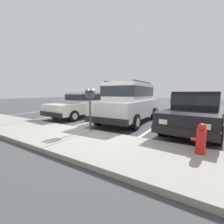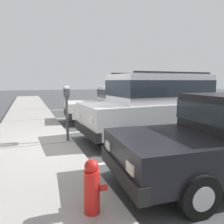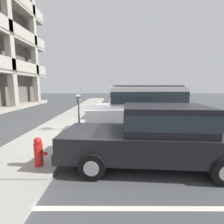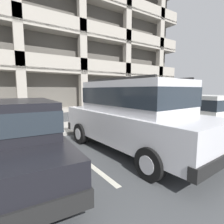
# 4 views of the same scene
# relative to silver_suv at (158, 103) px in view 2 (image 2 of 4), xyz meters

# --- Properties ---
(ground_plane) EXTENTS (80.00, 80.00, 0.10)m
(ground_plane) POSITION_rel_silver_suv_xyz_m (0.09, 2.43, -1.14)
(ground_plane) COLOR #444749
(sidewalk) EXTENTS (40.00, 2.20, 0.12)m
(sidewalk) POSITION_rel_silver_suv_xyz_m (0.09, 3.73, -1.03)
(sidewalk) COLOR #9E9B93
(sidewalk) RESTS_ON ground_plane
(parking_stall_lines) EXTENTS (12.63, 4.80, 0.01)m
(parking_stall_lines) POSITION_rel_silver_suv_xyz_m (1.65, 1.03, -1.08)
(parking_stall_lines) COLOR silver
(parking_stall_lines) RESTS_ON ground_plane
(silver_suv) EXTENTS (2.19, 4.87, 2.03)m
(silver_suv) POSITION_rel_silver_suv_xyz_m (0.00, 0.00, 0.00)
(silver_suv) COLOR silver
(silver_suv) RESTS_ON ground_plane
(dark_hatchback) EXTENTS (2.04, 4.58, 1.54)m
(dark_hatchback) POSITION_rel_silver_suv_xyz_m (3.16, -0.01, -0.27)
(dark_hatchback) COLOR silver
(dark_hatchback) RESTS_ON ground_plane
(parking_meter_near) EXTENTS (0.35, 0.12, 1.52)m
(parking_meter_near) POSITION_rel_silver_suv_xyz_m (0.24, 2.78, 0.16)
(parking_meter_near) COLOR #47474C
(parking_meter_near) RESTS_ON sidewalk
(fire_hydrant) EXTENTS (0.30, 0.30, 0.70)m
(fire_hydrant) POSITION_rel_silver_suv_xyz_m (-3.28, 3.08, -0.62)
(fire_hydrant) COLOR red
(fire_hydrant) RESTS_ON sidewalk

